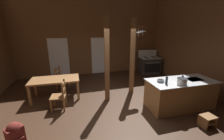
% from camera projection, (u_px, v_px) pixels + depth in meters
% --- Properties ---
extents(ground_plane, '(8.69, 8.91, 0.10)m').
position_uv_depth(ground_plane, '(112.00, 110.00, 4.55)').
color(ground_plane, '#382316').
extents(wall_back, '(8.69, 0.14, 4.53)m').
position_uv_depth(wall_back, '(91.00, 34.00, 7.72)').
color(wall_back, brown).
rests_on(wall_back, ground_plane).
extents(wall_right, '(0.14, 8.91, 4.53)m').
position_uv_depth(wall_right, '(220.00, 36.00, 5.01)').
color(wall_right, brown).
rests_on(wall_right, ground_plane).
extents(glazed_door_back_left, '(1.00, 0.01, 2.05)m').
position_uv_depth(glazed_door_back_left, '(59.00, 58.00, 7.51)').
color(glazed_door_back_left, white).
rests_on(glazed_door_back_left, ground_plane).
extents(glazed_panel_back_right, '(0.84, 0.01, 2.05)m').
position_uv_depth(glazed_panel_back_right, '(99.00, 56.00, 8.10)').
color(glazed_panel_back_right, white).
rests_on(glazed_panel_back_right, ground_plane).
extents(kitchen_island, '(2.19, 1.03, 0.92)m').
position_uv_depth(kitchen_island, '(180.00, 94.00, 4.56)').
color(kitchen_island, olive).
rests_on(kitchen_island, ground_plane).
extents(stove_range, '(1.21, 0.91, 1.32)m').
position_uv_depth(stove_range, '(149.00, 65.00, 8.22)').
color(stove_range, '#323232').
rests_on(stove_range, ground_plane).
extents(support_post_with_pot_rack, '(0.60, 0.26, 2.88)m').
position_uv_depth(support_post_with_pot_rack, '(133.00, 55.00, 5.38)').
color(support_post_with_pot_rack, brown).
rests_on(support_post_with_pot_rack, ground_plane).
extents(support_post_center, '(0.14, 0.14, 2.88)m').
position_uv_depth(support_post_center, '(107.00, 61.00, 4.74)').
color(support_post_center, brown).
rests_on(support_post_center, ground_plane).
extents(step_stool, '(0.37, 0.29, 0.30)m').
position_uv_depth(step_stool, '(207.00, 120.00, 3.68)').
color(step_stool, brown).
rests_on(step_stool, ground_plane).
extents(dining_table, '(1.72, 0.94, 0.74)m').
position_uv_depth(dining_table, '(55.00, 81.00, 5.15)').
color(dining_table, olive).
rests_on(dining_table, ground_plane).
extents(ladderback_chair_near_window, '(0.49, 0.49, 0.95)m').
position_uv_depth(ladderback_chair_near_window, '(60.00, 96.00, 4.43)').
color(ladderback_chair_near_window, brown).
rests_on(ladderback_chair_near_window, ground_plane).
extents(ladderback_chair_by_post, '(0.57, 0.57, 0.95)m').
position_uv_depth(ladderback_chair_by_post, '(61.00, 78.00, 6.11)').
color(ladderback_chair_by_post, brown).
rests_on(ladderback_chair_by_post, ground_plane).
extents(backpack, '(0.39, 0.39, 0.60)m').
position_uv_depth(backpack, '(15.00, 134.00, 2.99)').
color(backpack, maroon).
rests_on(backpack, ground_plane).
extents(stockpot_on_counter, '(0.35, 0.29, 0.19)m').
position_uv_depth(stockpot_on_counter, '(182.00, 81.00, 4.08)').
color(stockpot_on_counter, silver).
rests_on(stockpot_on_counter, kitchen_island).
extents(mixing_bowl_on_counter, '(0.21, 0.21, 0.08)m').
position_uv_depth(mixing_bowl_on_counter, '(161.00, 81.00, 4.29)').
color(mixing_bowl_on_counter, slate).
rests_on(mixing_bowl_on_counter, kitchen_island).
extents(bottle_tall_on_counter, '(0.07, 0.07, 0.29)m').
position_uv_depth(bottle_tall_on_counter, '(167.00, 80.00, 4.11)').
color(bottle_tall_on_counter, '#1E2328').
rests_on(bottle_tall_on_counter, kitchen_island).
extents(bottle_short_on_counter, '(0.06, 0.06, 0.26)m').
position_uv_depth(bottle_short_on_counter, '(182.00, 79.00, 4.29)').
color(bottle_short_on_counter, '#1E2328').
rests_on(bottle_short_on_counter, kitchen_island).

